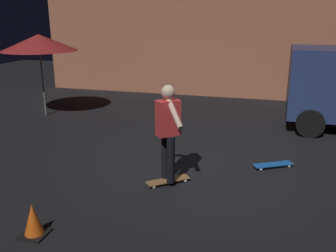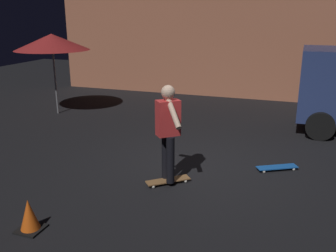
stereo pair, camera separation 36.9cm
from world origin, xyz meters
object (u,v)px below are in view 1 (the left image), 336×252
at_px(patio_umbrella, 39,43).
at_px(traffic_cone, 33,221).
at_px(skateboard_ridden, 168,180).
at_px(skateboard_spare, 273,165).
at_px(skater, 168,127).

height_order(patio_umbrella, traffic_cone, patio_umbrella).
relative_size(patio_umbrella, skateboard_ridden, 3.18).
bearing_deg(skateboard_spare, traffic_cone, -133.66).
height_order(skater, traffic_cone, skater).
distance_m(patio_umbrella, traffic_cone, 6.64).
height_order(skateboard_ridden, skater, skater).
height_order(patio_umbrella, skater, patio_umbrella).
height_order(skateboard_spare, skater, skater).
bearing_deg(patio_umbrella, traffic_cone, -58.35).
bearing_deg(skateboard_ridden, patio_umbrella, 143.57).
bearing_deg(skateboard_ridden, skateboard_spare, 34.68).
relative_size(skateboard_spare, traffic_cone, 1.69).
relative_size(skateboard_ridden, traffic_cone, 1.57).
bearing_deg(skater, skateboard_ridden, 0.00).
height_order(skateboard_ridden, skateboard_spare, same).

